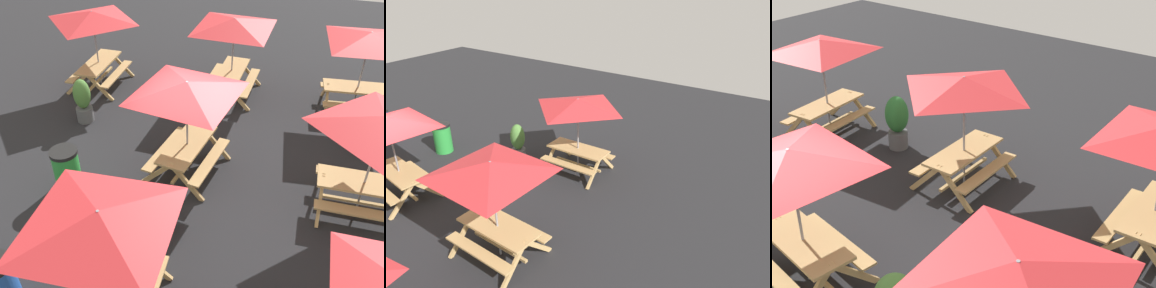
% 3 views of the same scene
% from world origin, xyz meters
% --- Properties ---
extents(ground_plane, '(27.96, 27.96, 0.00)m').
position_xyz_m(ground_plane, '(0.00, 0.00, 0.00)').
color(ground_plane, '#232326').
rests_on(ground_plane, ground).
extents(picnic_table_1, '(2.03, 2.03, 2.34)m').
position_xyz_m(picnic_table_1, '(-3.22, -3.87, 1.99)').
color(picnic_table_1, tan).
rests_on(picnic_table_1, ground).
extents(picnic_table_2, '(2.83, 2.83, 2.34)m').
position_xyz_m(picnic_table_2, '(-3.85, 0.04, 1.99)').
color(picnic_table_2, tan).
rests_on(picnic_table_2, ground).
extents(picnic_table_6, '(2.80, 2.80, 2.34)m').
position_xyz_m(picnic_table_6, '(-0.08, -0.12, 1.99)').
color(picnic_table_6, tan).
rests_on(picnic_table_6, ground).
extents(trash_bin_green, '(0.59, 0.59, 0.98)m').
position_xyz_m(trash_bin_green, '(1.19, -2.43, 0.49)').
color(trash_bin_green, green).
rests_on(trash_bin_green, ground).
extents(potted_plant_0, '(0.45, 0.45, 1.23)m').
position_xyz_m(potted_plant_0, '(-1.29, -3.37, 0.62)').
color(potted_plant_0, '#59595B').
rests_on(potted_plant_0, ground).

